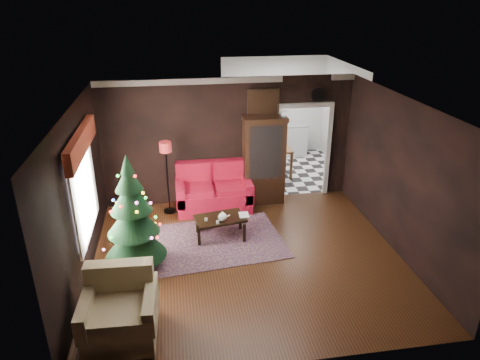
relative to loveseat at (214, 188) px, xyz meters
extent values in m
plane|color=black|center=(0.40, -2.05, -0.50)|extent=(5.50, 5.50, 0.00)
plane|color=white|center=(0.40, -2.05, 2.30)|extent=(5.50, 5.50, 0.00)
plane|color=black|center=(0.40, 0.45, 0.90)|extent=(5.50, 0.00, 5.50)
plane|color=black|center=(0.40, -4.55, 0.90)|extent=(5.50, 0.00, 5.50)
plane|color=black|center=(-2.35, -2.05, 0.90)|extent=(0.00, 5.50, 5.50)
plane|color=black|center=(3.15, -2.05, 0.90)|extent=(0.00, 5.50, 5.50)
cube|color=white|center=(-2.31, -1.85, 0.95)|extent=(0.05, 1.60, 1.40)
cube|color=maroon|center=(-2.23, -1.85, 1.77)|extent=(0.12, 2.10, 0.35)
plane|color=white|center=(2.10, 1.95, -0.50)|extent=(3.00, 3.00, 0.00)
cube|color=white|center=(2.10, 3.40, 1.20)|extent=(0.70, 0.06, 0.70)
cube|color=#2E2029|center=(-0.11, -1.41, -0.49)|extent=(2.70, 2.09, 0.01)
cylinder|color=silver|center=(-0.28, -1.34, -0.04)|extent=(0.07, 0.07, 0.05)
cylinder|color=silver|center=(-0.07, -1.48, -0.04)|extent=(0.08, 0.08, 0.05)
imported|color=gray|center=(0.37, -1.24, 0.06)|extent=(0.19, 0.02, 0.25)
cylinder|color=white|center=(2.35, 0.40, 1.88)|extent=(0.32, 0.32, 0.06)
cube|color=#A9743F|center=(1.15, 0.41, 1.75)|extent=(0.62, 0.05, 0.52)
cube|color=silver|center=(2.10, 3.15, -0.05)|extent=(1.80, 0.60, 0.90)
camera|label=1|loc=(-0.79, -8.68, 3.93)|focal=32.81mm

